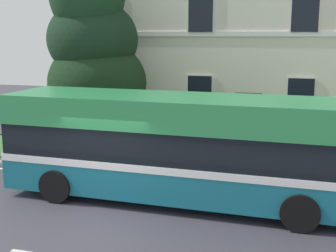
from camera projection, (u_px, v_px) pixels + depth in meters
The scene contains 5 objects.
ground_plane at pixel (100, 214), 12.47m from camera, with size 60.00×56.00×0.18m.
iron_verge_railing at pixel (230, 163), 15.00m from camera, with size 17.49×0.04×0.97m.
evergreen_tree at pixel (95, 68), 18.60m from camera, with size 4.06×4.06×8.29m.
single_decker_bus at pixel (181, 147), 13.12m from camera, with size 10.25×2.87×3.02m.
litter_bin at pixel (173, 152), 16.05m from camera, with size 0.48×0.48×1.19m.
Camera 1 is at (5.01, -10.06, 4.72)m, focal length 49.75 mm.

